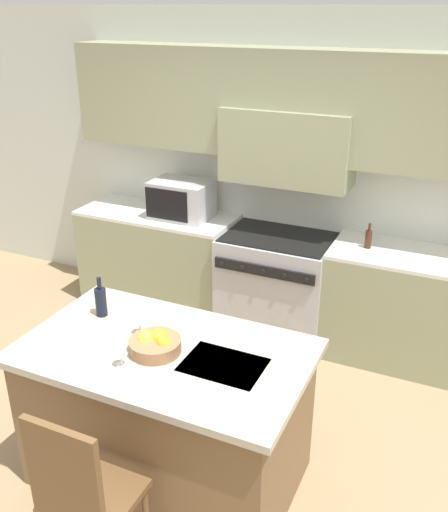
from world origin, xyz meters
TOP-DOWN VIEW (x-y plane):
  - ground_plane at (0.00, 0.00)m, footprint 10.00×10.00m
  - back_cabinetry at (0.00, 2.18)m, footprint 10.00×0.46m
  - back_counter at (-0.00, 1.93)m, footprint 3.87×0.62m
  - range_stove at (-0.00, 1.91)m, footprint 0.93×0.70m
  - microwave at (-0.94, 1.93)m, footprint 0.53×0.38m
  - kitchen_island at (-0.01, 0.01)m, footprint 1.64×0.98m
  - island_chair at (-0.01, -0.78)m, footprint 0.42×0.40m
  - wine_bottle at (-0.55, 0.18)m, footprint 0.07×0.07m
  - wine_glass_near at (-0.13, -0.22)m, footprint 0.07×0.07m
  - wine_glass_far at (-0.22, 0.10)m, footprint 0.07×0.07m
  - fruit_bowl at (-0.04, -0.03)m, footprint 0.29×0.29m
  - oil_bottle_on_counter at (0.74, 1.92)m, footprint 0.05×0.05m

SIDE VIEW (x-z plane):
  - ground_plane at x=0.00m, z-range 0.00..0.00m
  - range_stove at x=0.00m, z-range 0.00..0.91m
  - kitchen_island at x=-0.01m, z-range 0.00..0.93m
  - back_counter at x=0.00m, z-range 0.00..0.94m
  - island_chair at x=-0.01m, z-range 0.06..1.11m
  - fruit_bowl at x=-0.04m, z-range 0.91..1.03m
  - oil_bottle_on_counter at x=0.74m, z-range 0.91..1.12m
  - wine_bottle at x=-0.55m, z-range 0.89..1.15m
  - wine_glass_near at x=-0.13m, z-range 0.95..1.13m
  - wine_glass_far at x=-0.22m, z-range 0.95..1.13m
  - microwave at x=-0.94m, z-range 0.94..1.27m
  - back_cabinetry at x=0.00m, z-range 0.26..2.96m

